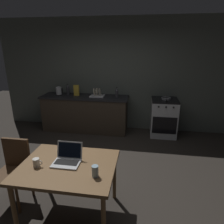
{
  "coord_description": "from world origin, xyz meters",
  "views": [
    {
      "loc": [
        0.8,
        -2.67,
        2.08
      ],
      "look_at": [
        0.25,
        0.81,
        0.92
      ],
      "focal_mm": 32.06,
      "sensor_mm": 36.0,
      "label": 1
    }
  ],
  "objects_px": {
    "frying_pan": "(166,98)",
    "bottle_b": "(68,90)",
    "bottle": "(117,93)",
    "electric_kettle": "(59,91)",
    "dish_rack": "(97,95)",
    "coffee_mug": "(36,163)",
    "stove_oven": "(164,117)",
    "cereal_box": "(76,90)",
    "chair": "(14,167)",
    "drinking_glass": "(95,171)",
    "laptop": "(67,159)",
    "dining_table": "(68,170)"
  },
  "relations": [
    {
      "from": "frying_pan",
      "to": "bottle_b",
      "type": "bearing_deg",
      "value": 177.39
    },
    {
      "from": "bottle_b",
      "to": "bottle",
      "type": "bearing_deg",
      "value": -5.85
    },
    {
      "from": "electric_kettle",
      "to": "frying_pan",
      "type": "relative_size",
      "value": 0.56
    },
    {
      "from": "dish_rack",
      "to": "coffee_mug",
      "type": "bearing_deg",
      "value": -91.67
    },
    {
      "from": "stove_oven",
      "to": "cereal_box",
      "type": "xyz_separation_m",
      "value": [
        -2.16,
        0.02,
        0.58
      ]
    },
    {
      "from": "chair",
      "to": "stove_oven",
      "type": "bearing_deg",
      "value": 47.96
    },
    {
      "from": "bottle",
      "to": "frying_pan",
      "type": "bearing_deg",
      "value": 0.97
    },
    {
      "from": "drinking_glass",
      "to": "dish_rack",
      "type": "height_order",
      "value": "dish_rack"
    },
    {
      "from": "laptop",
      "to": "frying_pan",
      "type": "relative_size",
      "value": 0.82
    },
    {
      "from": "chair",
      "to": "electric_kettle",
      "type": "distance_m",
      "value": 2.63
    },
    {
      "from": "dining_table",
      "to": "electric_kettle",
      "type": "height_order",
      "value": "electric_kettle"
    },
    {
      "from": "coffee_mug",
      "to": "dish_rack",
      "type": "relative_size",
      "value": 0.34
    },
    {
      "from": "electric_kettle",
      "to": "bottle_b",
      "type": "bearing_deg",
      "value": 21.02
    },
    {
      "from": "bottle",
      "to": "stove_oven",
      "type": "bearing_deg",
      "value": 2.4
    },
    {
      "from": "dining_table",
      "to": "laptop",
      "type": "height_order",
      "value": "laptop"
    },
    {
      "from": "chair",
      "to": "cereal_box",
      "type": "height_order",
      "value": "cereal_box"
    },
    {
      "from": "stove_oven",
      "to": "coffee_mug",
      "type": "xyz_separation_m",
      "value": [
        -1.71,
        -2.8,
        0.34
      ]
    },
    {
      "from": "dining_table",
      "to": "coffee_mug",
      "type": "relative_size",
      "value": 9.77
    },
    {
      "from": "coffee_mug",
      "to": "cereal_box",
      "type": "distance_m",
      "value": 2.87
    },
    {
      "from": "stove_oven",
      "to": "coffee_mug",
      "type": "distance_m",
      "value": 3.3
    },
    {
      "from": "frying_pan",
      "to": "coffee_mug",
      "type": "bearing_deg",
      "value": -121.87
    },
    {
      "from": "laptop",
      "to": "coffee_mug",
      "type": "bearing_deg",
      "value": -147.97
    },
    {
      "from": "chair",
      "to": "bottle_b",
      "type": "relative_size",
      "value": 3.25
    },
    {
      "from": "dining_table",
      "to": "cereal_box",
      "type": "height_order",
      "value": "cereal_box"
    },
    {
      "from": "laptop",
      "to": "chair",
      "type": "bearing_deg",
      "value": -178.77
    },
    {
      "from": "chair",
      "to": "laptop",
      "type": "bearing_deg",
      "value": -8.95
    },
    {
      "from": "stove_oven",
      "to": "cereal_box",
      "type": "distance_m",
      "value": 2.23
    },
    {
      "from": "dish_rack",
      "to": "dining_table",
      "type": "bearing_deg",
      "value": -84.44
    },
    {
      "from": "laptop",
      "to": "electric_kettle",
      "type": "distance_m",
      "value": 2.94
    },
    {
      "from": "bottle",
      "to": "coffee_mug",
      "type": "distance_m",
      "value": 2.82
    },
    {
      "from": "laptop",
      "to": "coffee_mug",
      "type": "distance_m",
      "value": 0.35
    },
    {
      "from": "stove_oven",
      "to": "dining_table",
      "type": "distance_m",
      "value": 3.04
    },
    {
      "from": "cereal_box",
      "to": "frying_pan",
      "type": "bearing_deg",
      "value": -1.33
    },
    {
      "from": "chair",
      "to": "electric_kettle",
      "type": "height_order",
      "value": "electric_kettle"
    },
    {
      "from": "dining_table",
      "to": "laptop",
      "type": "bearing_deg",
      "value": 113.15
    },
    {
      "from": "frying_pan",
      "to": "cereal_box",
      "type": "bearing_deg",
      "value": 178.67
    },
    {
      "from": "electric_kettle",
      "to": "cereal_box",
      "type": "distance_m",
      "value": 0.46
    },
    {
      "from": "drinking_glass",
      "to": "dish_rack",
      "type": "relative_size",
      "value": 0.38
    },
    {
      "from": "laptop",
      "to": "frying_pan",
      "type": "distance_m",
      "value": 2.99
    },
    {
      "from": "drinking_glass",
      "to": "cereal_box",
      "type": "xyz_separation_m",
      "value": [
        -1.17,
        2.9,
        0.23
      ]
    },
    {
      "from": "dining_table",
      "to": "chair",
      "type": "bearing_deg",
      "value": 169.09
    },
    {
      "from": "stove_oven",
      "to": "cereal_box",
      "type": "relative_size",
      "value": 3.4
    },
    {
      "from": "stove_oven",
      "to": "bottle",
      "type": "relative_size",
      "value": 3.48
    },
    {
      "from": "bottle",
      "to": "chair",
      "type": "bearing_deg",
      "value": -113.25
    },
    {
      "from": "laptop",
      "to": "cereal_box",
      "type": "height_order",
      "value": "cereal_box"
    },
    {
      "from": "dining_table",
      "to": "chair",
      "type": "height_order",
      "value": "chair"
    },
    {
      "from": "chair",
      "to": "coffee_mug",
      "type": "distance_m",
      "value": 0.63
    },
    {
      "from": "bottle",
      "to": "dining_table",
      "type": "bearing_deg",
      "value": -94.81
    },
    {
      "from": "electric_kettle",
      "to": "coffee_mug",
      "type": "bearing_deg",
      "value": -72.08
    },
    {
      "from": "frying_pan",
      "to": "cereal_box",
      "type": "xyz_separation_m",
      "value": [
        -2.18,
        0.05,
        0.11
      ]
    }
  ]
}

